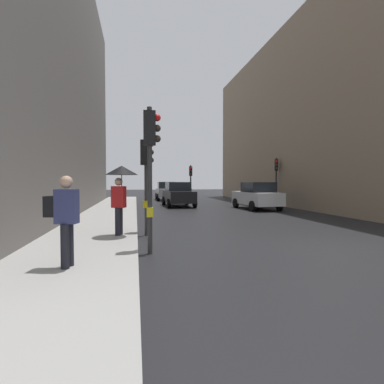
% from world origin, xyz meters
% --- Properties ---
extents(ground_plane, '(120.00, 120.00, 0.00)m').
position_xyz_m(ground_plane, '(0.00, 0.00, 0.00)').
color(ground_plane, black).
extents(sidewalk_kerb, '(2.87, 40.00, 0.16)m').
position_xyz_m(sidewalk_kerb, '(-6.64, 6.00, 0.08)').
color(sidewalk_kerb, '#A8A5A0').
rests_on(sidewalk_kerb, ground).
extents(building_facade_right, '(12.00, 29.19, 13.01)m').
position_xyz_m(building_facade_right, '(11.21, 14.22, 6.51)').
color(building_facade_right, gray).
rests_on(building_facade_right, ground).
extents(traffic_light_mid_street, '(0.33, 0.45, 3.53)m').
position_xyz_m(traffic_light_mid_street, '(4.90, 13.58, 2.43)').
color(traffic_light_mid_street, '#2D2D2D').
rests_on(traffic_light_mid_street, ground).
extents(traffic_light_near_left, '(0.43, 0.25, 3.66)m').
position_xyz_m(traffic_light_near_left, '(-4.89, 0.14, 2.53)').
color(traffic_light_near_left, '#2D2D2D').
rests_on(traffic_light_near_left, ground).
extents(traffic_light_far_median, '(0.25, 0.43, 3.23)m').
position_xyz_m(traffic_light_far_median, '(-0.44, 19.38, 2.23)').
color(traffic_light_far_median, '#2D2D2D').
rests_on(traffic_light_far_median, ground).
extents(traffic_light_near_right, '(0.44, 0.36, 3.30)m').
position_xyz_m(traffic_light_near_right, '(-4.89, 2.79, 2.28)').
color(traffic_light_near_right, '#2D2D2D').
rests_on(traffic_light_near_right, ground).
extents(car_dark_suv, '(2.16, 4.27, 1.76)m').
position_xyz_m(car_dark_suv, '(-2.20, 14.66, 0.88)').
color(car_dark_suv, black).
rests_on(car_dark_suv, ground).
extents(car_white_compact, '(2.22, 4.30, 1.76)m').
position_xyz_m(car_white_compact, '(2.49, 11.34, 0.88)').
color(car_white_compact, silver).
rests_on(car_white_compact, ground).
extents(car_silver_hatchback, '(2.04, 4.21, 1.76)m').
position_xyz_m(car_silver_hatchback, '(-2.32, 22.19, 0.88)').
color(car_silver_hatchback, '#BCBCC1').
rests_on(car_silver_hatchback, ground).
extents(pedestrian_with_umbrella, '(1.00, 1.00, 2.14)m').
position_xyz_m(pedestrian_with_umbrella, '(-5.71, 2.09, 1.84)').
color(pedestrian_with_umbrella, black).
rests_on(pedestrian_with_umbrella, sidewalk_kerb).
extents(pedestrian_with_grey_backpack, '(0.64, 0.40, 1.77)m').
position_xyz_m(pedestrian_with_grey_backpack, '(-6.61, -1.37, 1.16)').
color(pedestrian_with_grey_backpack, black).
rests_on(pedestrian_with_grey_backpack, sidewalk_kerb).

